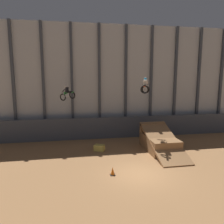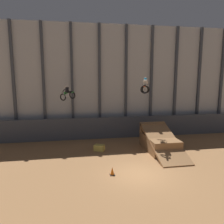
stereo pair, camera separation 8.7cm
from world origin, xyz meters
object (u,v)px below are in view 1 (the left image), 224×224
Objects in this scene: rider_bike_left_air at (67,94)px; hay_bale_trackside at (99,148)px; dirt_ramp at (159,141)px; rider_bike_right_air at (145,87)px; traffic_cone_near_ramp at (113,171)px.

rider_bike_left_air reaches higher than hay_bale_trackside.
dirt_ramp is 5.28m from rider_bike_right_air.
traffic_cone_near_ramp is (-5.26, -4.57, -0.51)m from dirt_ramp.
traffic_cone_near_ramp is 0.54× the size of hay_bale_trackside.
rider_bike_right_air is (-1.34, 0.40, 5.09)m from dirt_ramp.
hay_bale_trackside is at bearing -160.62° from rider_bike_right_air.
rider_bike_right_air reaches higher than hay_bale_trackside.
rider_bike_right_air is at bearing 163.30° from dirt_ramp.
hay_bale_trackside is at bearing 173.36° from dirt_ramp.
rider_bike_right_air reaches higher than traffic_cone_near_ramp.
rider_bike_left_air is 7.60m from rider_bike_right_air.
traffic_cone_near_ramp is at bearing -110.65° from rider_bike_left_air.
rider_bike_right_air is 3.06× the size of traffic_cone_near_ramp.
traffic_cone_near_ramp is (-3.91, -4.97, -5.59)m from rider_bike_right_air.
rider_bike_left_air is at bearing 111.99° from traffic_cone_near_ramp.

